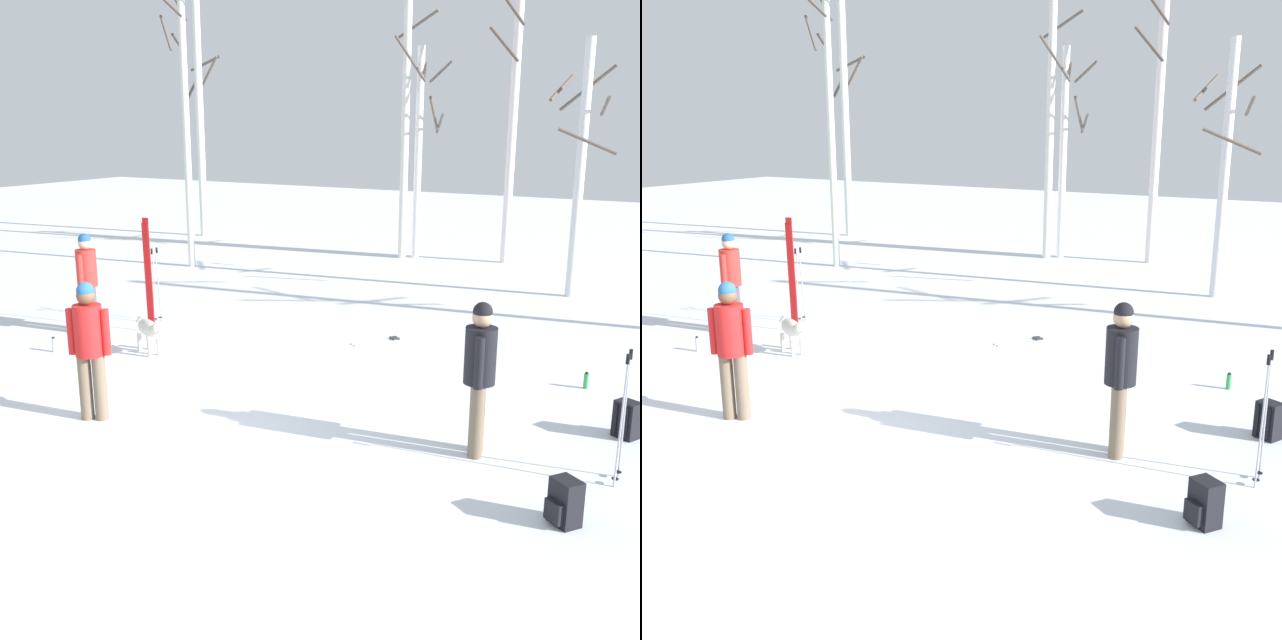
{
  "view_description": "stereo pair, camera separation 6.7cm",
  "coord_description": "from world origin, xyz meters",
  "views": [
    {
      "loc": [
        5.57,
        -6.25,
        3.57
      ],
      "look_at": [
        0.71,
        2.17,
        1.0
      ],
      "focal_mm": 42.86,
      "sensor_mm": 36.0,
      "label": 1
    },
    {
      "loc": [
        5.63,
        -6.22,
        3.57
      ],
      "look_at": [
        0.71,
        2.17,
        1.0
      ],
      "focal_mm": 42.86,
      "sensor_mm": 36.0,
      "label": 2
    }
  ],
  "objects": [
    {
      "name": "ground_plane",
      "position": [
        0.0,
        0.0,
        0.0
      ],
      "size": [
        60.0,
        60.0,
        0.0
      ],
      "primitive_type": "plane",
      "color": "white"
    },
    {
      "name": "person_0",
      "position": [
        -4.19,
        2.77,
        0.98
      ],
      "size": [
        0.34,
        0.5,
        1.72
      ],
      "color": "#4C4C56",
      "rests_on": "ground_plane"
    },
    {
      "name": "person_1",
      "position": [
        3.18,
        1.31,
        0.98
      ],
      "size": [
        0.34,
        0.51,
        1.72
      ],
      "color": "#72604C",
      "rests_on": "ground_plane"
    },
    {
      "name": "person_2",
      "position": [
        -1.19,
        -0.05,
        0.98
      ],
      "size": [
        0.48,
        0.34,
        1.72
      ],
      "color": "#72604C",
      "rests_on": "ground_plane"
    },
    {
      "name": "dog",
      "position": [
        -2.45,
        2.33,
        0.39
      ],
      "size": [
        0.84,
        0.45,
        0.57
      ],
      "color": "beige",
      "rests_on": "ground_plane"
    },
    {
      "name": "ski_pair_planted_0",
      "position": [
        -3.31,
        3.31,
        0.98
      ],
      "size": [
        0.15,
        0.04,
        1.97
      ],
      "color": "red",
      "rests_on": "ground_plane"
    },
    {
      "name": "ski_pair_lying_0",
      "position": [
        0.58,
        4.98,
        0.01
      ],
      "size": [
        1.11,
        1.44,
        0.05
      ],
      "color": "white",
      "rests_on": "ground_plane"
    },
    {
      "name": "ski_poles_0",
      "position": [
        4.64,
        1.38,
        0.74
      ],
      "size": [
        0.07,
        0.27,
        1.38
      ],
      "color": "#B2B2BC",
      "rests_on": "ground_plane"
    },
    {
      "name": "ski_poles_1",
      "position": [
        -3.66,
        3.87,
        0.72
      ],
      "size": [
        0.07,
        0.22,
        1.35
      ],
      "color": "#B2B2BC",
      "rests_on": "ground_plane"
    },
    {
      "name": "backpack_0",
      "position": [
        4.37,
        0.25,
        0.21
      ],
      "size": [
        0.34,
        0.34,
        0.44
      ],
      "color": "black",
      "rests_on": "ground_plane"
    },
    {
      "name": "backpack_1",
      "position": [
        4.54,
        2.62,
        0.21
      ],
      "size": [
        0.32,
        0.34,
        0.44
      ],
      "color": "black",
      "rests_on": "ground_plane"
    },
    {
      "name": "water_bottle_0",
      "position": [
        3.8,
        4.09,
        0.11
      ],
      "size": [
        0.07,
        0.07,
        0.23
      ],
      "color": "green",
      "rests_on": "ground_plane"
    },
    {
      "name": "water_bottle_1",
      "position": [
        -3.83,
        1.64,
        0.12
      ],
      "size": [
        0.06,
        0.06,
        0.24
      ],
      "color": "silver",
      "rests_on": "ground_plane"
    },
    {
      "name": "birch_tree_0",
      "position": [
        -9.59,
        12.69,
        3.69
      ],
      "size": [
        1.4,
        1.51,
        7.3
      ],
      "color": "silver",
      "rests_on": "ground_plane"
    },
    {
      "name": "birch_tree_1",
      "position": [
        -6.58,
        8.4,
        3.99
      ],
      "size": [
        1.48,
        1.41,
        7.51
      ],
      "color": "silver",
      "rests_on": "ground_plane"
    },
    {
      "name": "birch_tree_2",
      "position": [
        -2.53,
        12.14,
        4.09
      ],
      "size": [
        1.17,
        1.21,
        7.99
      ],
      "color": "silver",
      "rests_on": "ground_plane"
    },
    {
      "name": "birch_tree_3",
      "position": [
        -2.22,
        12.38,
        2.76
      ],
      "size": [
        0.91,
        1.18,
        5.33
      ],
      "color": "silver",
      "rests_on": "ground_plane"
    },
    {
      "name": "birch_tree_4",
      "position": [
        0.02,
        12.83,
        3.84
      ],
      "size": [
        1.26,
        1.26,
        7.99
      ],
      "color": "silver",
      "rests_on": "ground_plane"
    },
    {
      "name": "birch_tree_5",
      "position": [
        2.34,
        9.73,
        2.67
      ],
      "size": [
        1.35,
        1.36,
        5.09
      ],
      "color": "silver",
      "rests_on": "ground_plane"
    }
  ]
}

